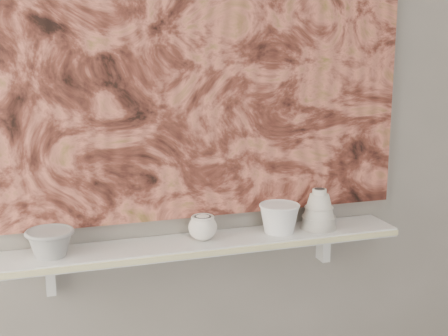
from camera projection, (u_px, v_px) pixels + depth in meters
name	position (u px, v px, depth m)	size (l,w,h in m)	color
wall_back	(192.00, 112.00, 2.08)	(3.60, 3.60, 0.00)	gray
shelf	(201.00, 244.00, 2.09)	(1.40, 0.18, 0.03)	white
shelf_stripe	(209.00, 254.00, 2.00)	(1.40, 0.01, 0.02)	beige
bracket_left	(50.00, 275.00, 2.02)	(0.03, 0.06, 0.12)	white
bracket_right	(323.00, 244.00, 2.31)	(0.03, 0.06, 0.12)	white
painting	(193.00, 54.00, 2.03)	(1.50, 0.03, 1.10)	brown
house_motif	(316.00, 141.00, 2.22)	(0.09, 0.00, 0.08)	black
bowl_grey	(50.00, 242.00, 1.93)	(0.15, 0.15, 0.09)	gray
cup_cream	(203.00, 227.00, 2.08)	(0.10, 0.10, 0.09)	silver
bell_vessel	(319.00, 208.00, 2.20)	(0.13, 0.13, 0.14)	silver
bowl_white	(279.00, 218.00, 2.16)	(0.14, 0.14, 0.10)	white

